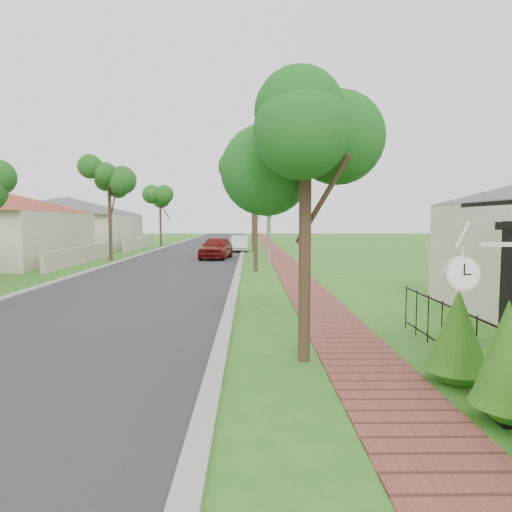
% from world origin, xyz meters
% --- Properties ---
extents(ground, '(160.00, 160.00, 0.00)m').
position_xyz_m(ground, '(0.00, 0.00, 0.00)').
color(ground, '#27731B').
rests_on(ground, ground).
extents(road, '(7.00, 120.00, 0.02)m').
position_xyz_m(road, '(-3.00, 20.00, 0.00)').
color(road, '#28282B').
rests_on(road, ground).
extents(kerb_right, '(0.30, 120.00, 0.10)m').
position_xyz_m(kerb_right, '(0.65, 20.00, 0.00)').
color(kerb_right, '#9E9E99').
rests_on(kerb_right, ground).
extents(kerb_left, '(0.30, 120.00, 0.10)m').
position_xyz_m(kerb_left, '(-6.65, 20.00, 0.00)').
color(kerb_left, '#9E9E99').
rests_on(kerb_left, ground).
extents(sidewalk, '(1.50, 120.00, 0.03)m').
position_xyz_m(sidewalk, '(3.25, 20.00, 0.00)').
color(sidewalk, brown).
rests_on(sidewalk, ground).
extents(picket_fence, '(0.03, 8.02, 1.00)m').
position_xyz_m(picket_fence, '(4.90, -0.00, 0.53)').
color(picket_fence, black).
rests_on(picket_fence, ground).
extents(street_trees, '(10.70, 37.65, 5.89)m').
position_xyz_m(street_trees, '(-2.87, 26.84, 4.54)').
color(street_trees, '#382619').
rests_on(street_trees, ground).
extents(far_house_grey, '(15.56, 15.56, 4.60)m').
position_xyz_m(far_house_grey, '(-14.97, 34.00, 2.34)').
color(far_house_grey, beige).
rests_on(far_house_grey, ground).
extents(parked_car_red, '(2.27, 4.48, 1.46)m').
position_xyz_m(parked_car_red, '(-1.00, 23.23, 0.73)').
color(parked_car_red, maroon).
rests_on(parked_car_red, ground).
extents(parked_car_white, '(1.40, 3.88, 1.27)m').
position_xyz_m(parked_car_white, '(0.40, 30.16, 0.64)').
color(parked_car_white, white).
rests_on(parked_car_white, ground).
extents(near_tree, '(1.82, 1.82, 4.67)m').
position_xyz_m(near_tree, '(2.20, 1.50, 3.70)').
color(near_tree, '#382619').
rests_on(near_tree, ground).
extents(utility_pole, '(1.20, 0.24, 7.44)m').
position_xyz_m(utility_pole, '(2.30, 19.85, 3.78)').
color(utility_pole, gray).
rests_on(utility_pole, ground).
extents(station_clock, '(1.05, 0.13, 0.56)m').
position_xyz_m(station_clock, '(3.69, -1.40, 1.95)').
color(station_clock, white).
rests_on(station_clock, ground).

